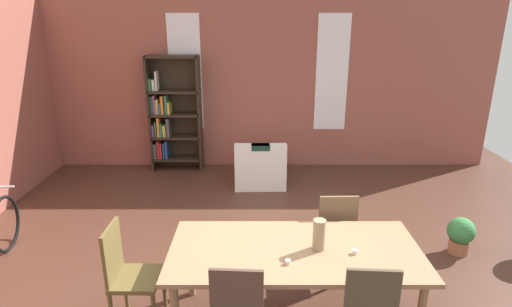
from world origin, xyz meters
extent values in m
plane|color=#4C2D21|center=(0.00, 0.00, 0.00)|extent=(9.46, 9.46, 0.00)
cube|color=#9B5346|center=(0.00, 3.70, 1.52)|extent=(8.19, 0.12, 3.03)
cube|color=white|center=(-1.26, 3.63, 1.67)|extent=(0.55, 0.02, 1.97)
cube|color=white|center=(1.26, 3.63, 1.67)|extent=(0.55, 0.02, 1.97)
cube|color=#93714F|center=(0.28, -0.47, 0.72)|extent=(2.11, 0.98, 0.04)
cylinder|color=#93714F|center=(-0.67, -0.08, 0.35)|extent=(0.07, 0.07, 0.70)
cylinder|color=#93714F|center=(1.24, -0.08, 0.35)|extent=(0.07, 0.07, 0.70)
cylinder|color=#998466|center=(0.48, -0.47, 0.88)|extent=(0.11, 0.11, 0.27)
cylinder|color=silver|center=(0.76, -0.55, 0.76)|extent=(0.04, 0.04, 0.04)
cylinder|color=silver|center=(0.20, -0.70, 0.76)|extent=(0.04, 0.04, 0.04)
cube|color=#4D372D|center=(-0.18, -1.08, 0.70)|extent=(0.38, 0.05, 0.50)
cube|color=brown|center=(-1.07, -0.47, 0.45)|extent=(0.41, 0.41, 0.04)
cube|color=brown|center=(-1.26, -0.47, 0.70)|extent=(0.04, 0.38, 0.50)
cylinder|color=brown|center=(-0.89, -0.30, 0.21)|extent=(0.04, 0.04, 0.43)
cylinder|color=brown|center=(-1.25, -0.29, 0.21)|extent=(0.04, 0.04, 0.43)
cube|color=brown|center=(0.76, 0.32, 0.45)|extent=(0.41, 0.41, 0.04)
cube|color=brown|center=(0.76, 0.13, 0.70)|extent=(0.38, 0.04, 0.50)
cylinder|color=brown|center=(0.93, 0.50, 0.21)|extent=(0.04, 0.04, 0.43)
cylinder|color=brown|center=(0.57, 0.49, 0.21)|extent=(0.04, 0.04, 0.43)
cylinder|color=brown|center=(0.94, 0.14, 0.21)|extent=(0.04, 0.04, 0.43)
cylinder|color=brown|center=(0.58, 0.13, 0.21)|extent=(0.04, 0.04, 0.43)
cube|color=#4B3F2E|center=(0.77, -1.08, 0.70)|extent=(0.38, 0.05, 0.50)
cube|color=#2D2319|center=(-1.86, 3.43, 1.00)|extent=(0.04, 0.31, 1.99)
cube|color=#2D2319|center=(-1.01, 3.43, 1.00)|extent=(0.04, 0.31, 1.99)
cube|color=#2D2319|center=(-1.44, 3.58, 1.00)|extent=(0.89, 0.01, 1.99)
cube|color=#2D2319|center=(-1.44, 3.43, 0.20)|extent=(0.85, 0.31, 0.04)
cube|color=#4C4C51|center=(-1.82, 3.43, 0.35)|extent=(0.05, 0.26, 0.26)
cube|color=#B22D28|center=(-1.76, 3.43, 0.38)|extent=(0.04, 0.22, 0.32)
cube|color=#B22D28|center=(-1.72, 3.43, 0.36)|extent=(0.04, 0.22, 0.28)
cube|color=#284C8C|center=(-1.67, 3.43, 0.35)|extent=(0.03, 0.19, 0.27)
cube|color=#284C8C|center=(-1.62, 3.43, 0.37)|extent=(0.03, 0.23, 0.31)
cube|color=#2D2319|center=(-1.44, 3.43, 0.60)|extent=(0.85, 0.31, 0.04)
cube|color=#8C4C8C|center=(-1.82, 3.43, 0.72)|extent=(0.03, 0.23, 0.20)
cube|color=#33724C|center=(-1.78, 3.43, 0.74)|extent=(0.03, 0.24, 0.26)
cube|color=orange|center=(-1.73, 3.43, 0.78)|extent=(0.04, 0.25, 0.34)
cube|color=#33724C|center=(-1.68, 3.43, 0.73)|extent=(0.04, 0.23, 0.22)
cube|color=gold|center=(-1.63, 3.43, 0.71)|extent=(0.05, 0.24, 0.20)
cube|color=#4C4C51|center=(-1.56, 3.43, 0.77)|extent=(0.05, 0.24, 0.32)
cube|color=#2D2319|center=(-1.44, 3.43, 1.00)|extent=(0.85, 0.31, 0.04)
cube|color=#33724C|center=(-1.82, 3.43, 1.17)|extent=(0.04, 0.16, 0.30)
cube|color=#8C4C8C|center=(-1.77, 3.43, 1.18)|extent=(0.03, 0.22, 0.32)
cube|color=gold|center=(-1.72, 3.43, 1.14)|extent=(0.05, 0.21, 0.25)
cube|color=#284C8C|center=(-1.68, 3.43, 1.11)|extent=(0.03, 0.27, 0.19)
cube|color=orange|center=(-1.64, 3.43, 1.17)|extent=(0.04, 0.24, 0.31)
cube|color=#33724C|center=(-1.58, 3.43, 1.17)|extent=(0.04, 0.20, 0.31)
cube|color=gold|center=(-1.53, 3.43, 1.12)|extent=(0.04, 0.25, 0.20)
cube|color=#2D2319|center=(-1.44, 3.43, 1.39)|extent=(0.85, 0.31, 0.04)
cube|color=#33724C|center=(-1.82, 3.43, 1.51)|extent=(0.05, 0.22, 0.20)
cube|color=white|center=(-1.76, 3.43, 1.50)|extent=(0.04, 0.18, 0.18)
cube|color=white|center=(-1.71, 3.43, 1.57)|extent=(0.03, 0.19, 0.32)
cube|color=#2D2319|center=(-1.44, 3.43, 1.97)|extent=(0.85, 0.31, 0.04)
cube|color=white|center=(0.02, 2.79, 0.20)|extent=(0.82, 0.82, 0.40)
cube|color=white|center=(0.02, 2.47, 0.57)|extent=(0.80, 0.18, 0.35)
cube|color=white|center=(0.36, 2.80, 0.48)|extent=(0.13, 0.72, 0.15)
cube|color=white|center=(-0.32, 2.78, 0.48)|extent=(0.13, 0.72, 0.15)
cube|color=#19382D|center=(0.02, 2.47, 0.71)|extent=(0.28, 0.18, 0.08)
torus|color=black|center=(-2.95, 0.77, 0.31)|extent=(0.12, 0.67, 0.67)
cylinder|color=#9E6042|center=(2.29, 0.66, 0.08)|extent=(0.22, 0.22, 0.16)
sphere|color=#387F42|center=(2.29, 0.66, 0.28)|extent=(0.30, 0.30, 0.30)
camera|label=1|loc=(-0.05, -3.48, 2.59)|focal=28.82mm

